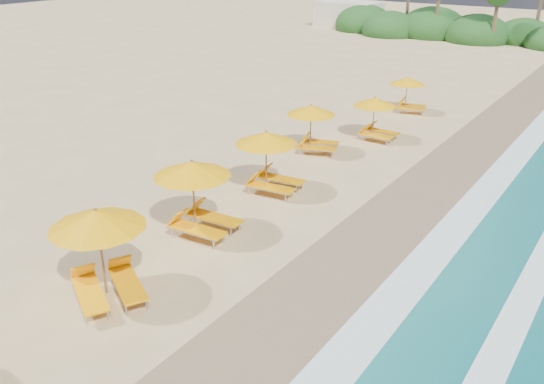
# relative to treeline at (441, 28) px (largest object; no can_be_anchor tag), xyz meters

# --- Properties ---
(ground) EXTENTS (160.00, 160.00, 0.00)m
(ground) POSITION_rel_treeline_xyz_m (9.94, -45.51, -1.00)
(ground) COLOR #D0B77A
(ground) RESTS_ON ground
(wet_sand) EXTENTS (4.00, 160.00, 0.01)m
(wet_sand) POSITION_rel_treeline_xyz_m (13.94, -45.51, -0.99)
(wet_sand) COLOR #856D4F
(wet_sand) RESTS_ON ground
(surf_foam) EXTENTS (4.00, 160.00, 0.01)m
(surf_foam) POSITION_rel_treeline_xyz_m (16.64, -45.51, -0.97)
(surf_foam) COLOR white
(surf_foam) RESTS_ON ground
(station_2) EXTENTS (3.57, 3.57, 2.68)m
(station_2) POSITION_rel_treeline_xyz_m (8.75, -51.90, 0.51)
(station_2) COLOR olive
(station_2) RESTS_ON ground
(station_3) EXTENTS (3.00, 2.82, 2.64)m
(station_3) POSITION_rel_treeline_xyz_m (8.33, -47.51, 0.49)
(station_3) COLOR olive
(station_3) RESTS_ON ground
(station_4) EXTENTS (2.91, 2.75, 2.51)m
(station_4) POSITION_rel_treeline_xyz_m (8.27, -43.20, 0.41)
(station_4) COLOR olive
(station_4) RESTS_ON ground
(station_5) EXTENTS (3.00, 2.96, 2.33)m
(station_5) POSITION_rel_treeline_xyz_m (7.31, -38.20, 0.31)
(station_5) COLOR olive
(station_5) RESTS_ON ground
(station_6) EXTENTS (2.36, 2.18, 2.19)m
(station_6) POSITION_rel_treeline_xyz_m (8.91, -34.81, 0.23)
(station_6) COLOR olive
(station_6) RESTS_ON ground
(station_7) EXTENTS (2.64, 2.57, 2.09)m
(station_7) POSITION_rel_treeline_xyz_m (8.30, -29.09, 0.18)
(station_7) COLOR olive
(station_7) RESTS_ON ground
(treeline) EXTENTS (25.80, 8.80, 9.74)m
(treeline) POSITION_rel_treeline_xyz_m (0.00, 0.00, 0.00)
(treeline) COLOR #163D14
(treeline) RESTS_ON ground
(beach_building) EXTENTS (7.00, 5.00, 2.80)m
(beach_building) POSITION_rel_treeline_xyz_m (-12.06, 2.49, 0.40)
(beach_building) COLOR beige
(beach_building) RESTS_ON ground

